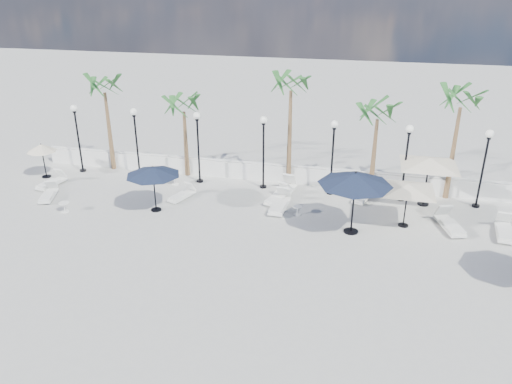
% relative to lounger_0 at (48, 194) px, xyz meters
% --- Properties ---
extents(ground, '(100.00, 100.00, 0.00)m').
position_rel_lounger_0_xyz_m(ground, '(10.16, -2.74, -0.22)').
color(ground, '#ACACA7').
rests_on(ground, ground).
extents(balustrade, '(26.00, 0.30, 1.01)m').
position_rel_lounger_0_xyz_m(balustrade, '(10.16, 4.76, 0.25)').
color(balustrade, silver).
rests_on(balustrade, ground).
extents(lamppost_0, '(0.36, 0.36, 3.84)m').
position_rel_lounger_0_xyz_m(lamppost_0, '(-0.34, 3.76, 2.27)').
color(lamppost_0, black).
rests_on(lamppost_0, ground).
extents(lamppost_1, '(0.36, 0.36, 3.84)m').
position_rel_lounger_0_xyz_m(lamppost_1, '(3.16, 3.76, 2.27)').
color(lamppost_1, black).
rests_on(lamppost_1, ground).
extents(lamppost_2, '(0.36, 0.36, 3.84)m').
position_rel_lounger_0_xyz_m(lamppost_2, '(6.66, 3.76, 2.27)').
color(lamppost_2, black).
rests_on(lamppost_2, ground).
extents(lamppost_3, '(0.36, 0.36, 3.84)m').
position_rel_lounger_0_xyz_m(lamppost_3, '(10.16, 3.76, 2.27)').
color(lamppost_3, black).
rests_on(lamppost_3, ground).
extents(lamppost_4, '(0.36, 0.36, 3.84)m').
position_rel_lounger_0_xyz_m(lamppost_4, '(13.66, 3.76, 2.27)').
color(lamppost_4, black).
rests_on(lamppost_4, ground).
extents(lamppost_5, '(0.36, 0.36, 3.84)m').
position_rel_lounger_0_xyz_m(lamppost_5, '(17.16, 3.76, 2.27)').
color(lamppost_5, black).
rests_on(lamppost_5, ground).
extents(lamppost_6, '(0.36, 0.36, 3.84)m').
position_rel_lounger_0_xyz_m(lamppost_6, '(20.66, 3.76, 2.27)').
color(lamppost_6, black).
rests_on(lamppost_6, ground).
extents(palm_0, '(2.60, 2.60, 5.50)m').
position_rel_lounger_0_xyz_m(palm_0, '(1.16, 4.56, 4.31)').
color(palm_0, brown).
rests_on(palm_0, ground).
extents(palm_1, '(2.60, 2.60, 4.70)m').
position_rel_lounger_0_xyz_m(palm_1, '(5.66, 4.56, 3.54)').
color(palm_1, brown).
rests_on(palm_1, ground).
extents(palm_2, '(2.60, 2.60, 6.10)m').
position_rel_lounger_0_xyz_m(palm_2, '(11.36, 4.56, 4.90)').
color(palm_2, brown).
rests_on(palm_2, ground).
extents(palm_3, '(2.60, 2.60, 4.90)m').
position_rel_lounger_0_xyz_m(palm_3, '(15.66, 4.56, 3.73)').
color(palm_3, brown).
rests_on(palm_3, ground).
extents(palm_4, '(2.60, 2.60, 5.70)m').
position_rel_lounger_0_xyz_m(palm_4, '(19.36, 4.56, 4.51)').
color(palm_4, brown).
rests_on(palm_4, ground).
extents(lounger_0, '(1.09, 1.83, 0.65)m').
position_rel_lounger_0_xyz_m(lounger_0, '(0.00, 0.00, 0.00)').
color(lounger_0, silver).
rests_on(lounger_0, ground).
extents(lounger_1, '(0.87, 1.89, 0.68)m').
position_rel_lounger_0_xyz_m(lounger_1, '(-0.77, 1.44, 0.01)').
color(lounger_1, silver).
rests_on(lounger_1, ground).
extents(lounger_2, '(1.05, 1.74, 0.62)m').
position_rel_lounger_0_xyz_m(lounger_2, '(6.52, 1.46, -0.01)').
color(lounger_2, silver).
rests_on(lounger_2, ground).
extents(lounger_3, '(0.79, 2.10, 0.78)m').
position_rel_lounger_0_xyz_m(lounger_3, '(11.48, 1.39, 0.04)').
color(lounger_3, silver).
rests_on(lounger_3, ground).
extents(lounger_4, '(1.13, 1.97, 0.70)m').
position_rel_lounger_0_xyz_m(lounger_4, '(11.24, 2.26, 0.02)').
color(lounger_4, silver).
rests_on(lounger_4, ground).
extents(lounger_5, '(1.08, 1.83, 0.65)m').
position_rel_lounger_0_xyz_m(lounger_5, '(15.32, 3.36, -0.00)').
color(lounger_5, silver).
rests_on(lounger_5, ground).
extents(lounger_6, '(1.02, 2.22, 0.80)m').
position_rel_lounger_0_xyz_m(lounger_6, '(11.41, 3.04, 0.05)').
color(lounger_6, silver).
rests_on(lounger_6, ground).
extents(lounger_7, '(1.21, 2.15, 0.77)m').
position_rel_lounger_0_xyz_m(lounger_7, '(19.13, 1.05, 0.04)').
color(lounger_7, silver).
rests_on(lounger_7, ground).
extents(lounger_8, '(0.87, 2.03, 0.74)m').
position_rel_lounger_0_xyz_m(lounger_8, '(21.34, 0.95, 0.03)').
color(lounger_8, silver).
rests_on(lounger_8, ground).
extents(side_table_0, '(0.49, 0.49, 0.48)m').
position_rel_lounger_0_xyz_m(side_table_0, '(5.49, 3.10, 0.07)').
color(side_table_0, silver).
rests_on(side_table_0, ground).
extents(side_table_1, '(0.48, 0.48, 0.47)m').
position_rel_lounger_0_xyz_m(side_table_1, '(1.64, -1.19, 0.06)').
color(side_table_1, silver).
rests_on(side_table_1, ground).
extents(side_table_2, '(0.45, 0.45, 0.44)m').
position_rel_lounger_0_xyz_m(side_table_2, '(12.39, 0.96, 0.04)').
color(side_table_2, silver).
rests_on(side_table_2, ground).
extents(parasol_navy_left, '(2.54, 2.54, 2.24)m').
position_rel_lounger_0_xyz_m(parasol_navy_left, '(5.78, -0.07, 1.76)').
color(parasol_navy_left, black).
rests_on(parasol_navy_left, ground).
extents(parasol_navy_mid, '(3.16, 3.16, 2.83)m').
position_rel_lounger_0_xyz_m(parasol_navy_mid, '(14.92, -0.21, 2.27)').
color(parasol_navy_mid, black).
rests_on(parasol_navy_mid, ground).
extents(parasol_cream_sq_a, '(4.43, 4.43, 2.17)m').
position_rel_lounger_0_xyz_m(parasol_cream_sq_a, '(17.17, 0.92, 1.79)').
color(parasol_cream_sq_a, black).
rests_on(parasol_cream_sq_a, ground).
extents(parasol_cream_sq_b, '(5.16, 5.16, 2.59)m').
position_rel_lounger_0_xyz_m(parasol_cream_sq_b, '(18.20, 3.46, 2.17)').
color(parasol_cream_sq_b, black).
rests_on(parasol_cream_sq_b, ground).
extents(parasol_cream_small, '(1.58, 1.58, 1.94)m').
position_rel_lounger_0_xyz_m(parasol_cream_small, '(-1.84, 2.51, 1.44)').
color(parasol_cream_small, black).
rests_on(parasol_cream_small, ground).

